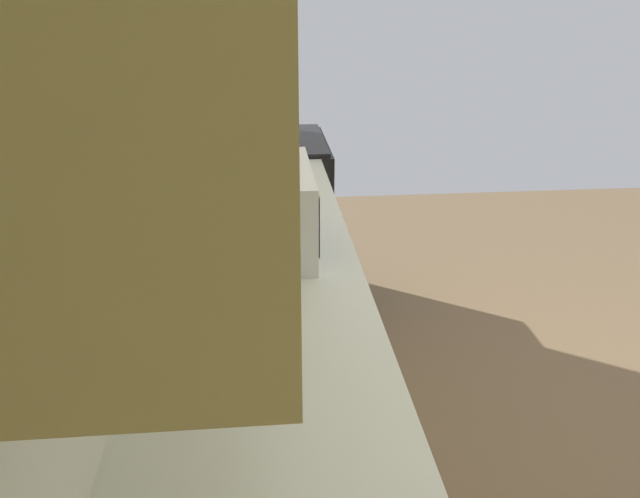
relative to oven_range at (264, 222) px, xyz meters
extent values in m
plane|color=brown|center=(-1.55, -1.08, -0.46)|extent=(6.64, 6.64, 0.00)
cube|color=beige|center=(-1.55, 0.39, 0.84)|extent=(4.27, 0.12, 2.60)
cube|color=tan|center=(-1.98, 0.04, -0.03)|extent=(3.26, 0.59, 0.87)
cube|color=beige|center=(-1.98, 0.04, 0.42)|extent=(3.29, 0.62, 0.02)
cube|color=#332819|center=(-1.75, -0.26, -0.03)|extent=(0.01, 0.01, 0.80)
cube|color=#332819|center=(-1.28, -0.26, -0.03)|extent=(0.01, 0.01, 0.80)
cube|color=#332819|center=(-0.82, -0.26, -0.03)|extent=(0.01, 0.01, 0.80)
cube|color=black|center=(0.00, 0.00, -0.02)|extent=(0.69, 0.66, 0.89)
cube|color=black|center=(0.00, -0.34, -0.06)|extent=(0.54, 0.01, 0.49)
cube|color=black|center=(0.00, 0.00, 0.44)|extent=(0.65, 0.63, 0.02)
cube|color=black|center=(0.00, 0.31, 0.52)|extent=(0.65, 0.04, 0.18)
cylinder|color=#38383D|center=(-0.15, -0.12, 0.45)|extent=(0.11, 0.11, 0.01)
cylinder|color=#38383D|center=(0.15, -0.12, 0.45)|extent=(0.11, 0.11, 0.01)
cylinder|color=#38383D|center=(-0.15, 0.12, 0.45)|extent=(0.11, 0.11, 0.01)
cylinder|color=#38383D|center=(0.15, 0.12, 0.45)|extent=(0.11, 0.11, 0.01)
cube|color=white|center=(-1.39, 0.06, 0.56)|extent=(0.49, 0.39, 0.26)
cube|color=black|center=(-1.43, -0.14, 0.56)|extent=(0.30, 0.01, 0.18)
cube|color=#2D2D33|center=(-1.19, -0.14, 0.56)|extent=(0.09, 0.01, 0.18)
cylinder|color=#D84C47|center=(-0.60, -0.08, 0.45)|extent=(0.14, 0.14, 0.05)
cylinder|color=#DC4A4A|center=(-0.60, -0.08, 0.46)|extent=(0.11, 0.11, 0.02)
camera|label=1|loc=(-3.38, 0.03, 1.25)|focal=37.98mm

